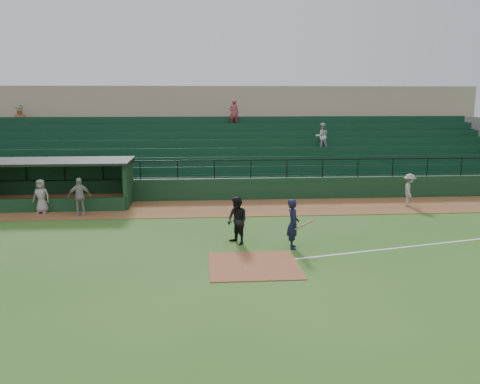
{
  "coord_description": "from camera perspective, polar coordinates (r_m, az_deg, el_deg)",
  "views": [
    {
      "loc": [
        -1.7,
        -17.07,
        5.53
      ],
      "look_at": [
        0.0,
        5.0,
        1.4
      ],
      "focal_mm": 37.74,
      "sensor_mm": 36.0,
      "label": 1
    }
  ],
  "objects": [
    {
      "name": "dugout_player_a",
      "position": [
        25.1,
        -17.71,
        -0.49
      ],
      "size": [
        1.13,
        0.64,
        1.81
      ],
      "primitive_type": "imported",
      "rotation": [
        0.0,
        0.0,
        0.19
      ],
      "color": "#9C9792",
      "rests_on": "warning_track"
    },
    {
      "name": "dugout",
      "position": [
        28.13,
        -20.99,
        1.28
      ],
      "size": [
        8.9,
        3.2,
        2.42
      ],
      "color": "black",
      "rests_on": "ground"
    },
    {
      "name": "home_plate_dirt",
      "position": [
        17.07,
        1.57,
        -8.28
      ],
      "size": [
        3.0,
        3.0,
        0.03
      ],
      "primitive_type": "cube",
      "color": "brown",
      "rests_on": "ground"
    },
    {
      "name": "foul_line",
      "position": [
        21.41,
        22.82,
        -5.23
      ],
      "size": [
        17.49,
        4.44,
        0.01
      ],
      "primitive_type": "cube",
      "rotation": [
        0.0,
        0.0,
        0.24
      ],
      "color": "white",
      "rests_on": "ground"
    },
    {
      "name": "runner",
      "position": [
        27.33,
        18.6,
        0.21
      ],
      "size": [
        0.95,
        1.24,
        1.69
      ],
      "primitive_type": "imported",
      "rotation": [
        0.0,
        0.0,
        1.24
      ],
      "color": "gray",
      "rests_on": "warning_track"
    },
    {
      "name": "dugout_player_b",
      "position": [
        26.24,
        -21.55,
        -0.44
      ],
      "size": [
        0.88,
        0.64,
        1.65
      ],
      "primitive_type": "imported",
      "rotation": [
        0.0,
        0.0,
        -0.15
      ],
      "color": "gray",
      "rests_on": "warning_track"
    },
    {
      "name": "ground",
      "position": [
        18.02,
        1.23,
        -7.3
      ],
      "size": [
        90.0,
        90.0,
        0.0
      ],
      "primitive_type": "plane",
      "color": "#2B531A",
      "rests_on": "ground"
    },
    {
      "name": "stadium_structure",
      "position": [
        33.72,
        -1.51,
        5.07
      ],
      "size": [
        38.0,
        13.08,
        6.4
      ],
      "color": "black",
      "rests_on": "ground"
    },
    {
      "name": "warning_track",
      "position": [
        25.72,
        -0.51,
        -1.81
      ],
      "size": [
        40.0,
        4.0,
        0.03
      ],
      "primitive_type": "cube",
      "color": "brown",
      "rests_on": "ground"
    },
    {
      "name": "umpire",
      "position": [
        19.3,
        -0.31,
        -3.25
      ],
      "size": [
        1.08,
        1.13,
        1.84
      ],
      "primitive_type": "imported",
      "rotation": [
        0.0,
        0.0,
        -0.97
      ],
      "color": "black",
      "rests_on": "ground"
    },
    {
      "name": "batter_at_plate",
      "position": [
        18.85,
        6.02,
        -3.6
      ],
      "size": [
        1.05,
        0.73,
        1.87
      ],
      "color": "black",
      "rests_on": "ground"
    }
  ]
}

